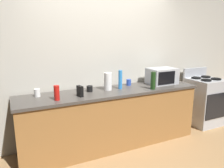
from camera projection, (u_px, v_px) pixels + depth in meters
The scene contains 13 objects.
ground_plane at pixel (124, 156), 3.18m from camera, with size 8.00×8.00×0.00m, color #A87F51.
back_wall at pixel (101, 58), 3.59m from camera, with size 6.40×0.10×2.70m, color beige.
counter_run at pixel (112, 118), 3.43m from camera, with size 2.84×0.64×0.90m.
stove_range at pixel (204, 101), 4.27m from camera, with size 0.60×0.61×1.08m.
microwave at pixel (162, 76), 3.76m from camera, with size 0.48×0.35×0.27m.
paper_towel_roll at pixel (108, 81), 3.32m from camera, with size 0.12×0.12×0.27m, color white.
cordless_phone at pixel (80, 91), 2.99m from camera, with size 0.05×0.11×0.15m, color black.
bottle_wine at pixel (153, 81), 3.37m from camera, with size 0.07×0.07×0.27m, color #1E3F19.
bottle_hot_sauce at pixel (57, 93), 2.82m from camera, with size 0.07×0.07×0.20m, color red.
bottle_spray_cleaner at pixel (120, 80), 3.40m from camera, with size 0.06×0.06×0.29m, color #338CE5.
mug_white at pixel (37, 93), 2.98m from camera, with size 0.08×0.08×0.11m, color white.
mug_black at pixel (90, 89), 3.25m from camera, with size 0.09×0.09×0.09m, color black.
mug_blue at pixel (129, 82), 3.65m from camera, with size 0.08×0.08×0.10m, color #2D4CB2.
Camera 1 is at (-1.40, -2.50, 1.74)m, focal length 35.00 mm.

